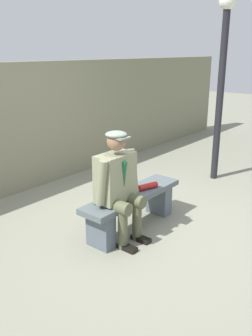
% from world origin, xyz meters
% --- Properties ---
extents(ground_plane, '(30.00, 30.00, 0.00)m').
position_xyz_m(ground_plane, '(0.00, 0.00, 0.00)').
color(ground_plane, gray).
extents(bench, '(1.52, 0.37, 0.47)m').
position_xyz_m(bench, '(0.00, 0.00, 0.31)').
color(bench, '#515C5F').
rests_on(bench, ground).
extents(seated_man, '(0.63, 0.53, 1.29)m').
position_xyz_m(seated_man, '(0.32, 0.05, 0.72)').
color(seated_man, gray).
rests_on(seated_man, ground).
extents(rolled_magazine, '(0.28, 0.15, 0.07)m').
position_xyz_m(rolled_magazine, '(-0.22, 0.06, 0.51)').
color(rolled_magazine, '#B21E1E').
rests_on(rolled_magazine, bench).
extents(stadium_wall, '(12.00, 0.24, 1.96)m').
position_xyz_m(stadium_wall, '(0.00, -2.22, 0.98)').
color(stadium_wall, '#77765C').
rests_on(stadium_wall, ground).
extents(lamp_post, '(0.26, 0.26, 2.95)m').
position_xyz_m(lamp_post, '(-2.36, -0.07, 1.86)').
color(lamp_post, black).
rests_on(lamp_post, ground).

